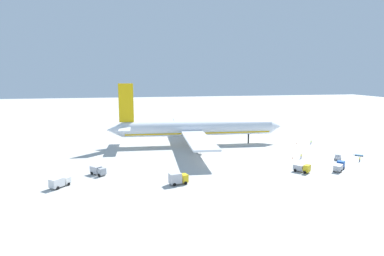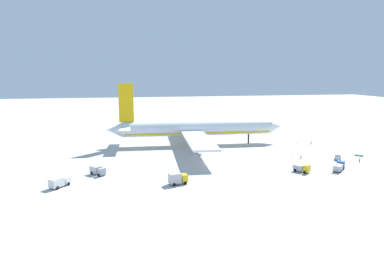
% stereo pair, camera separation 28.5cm
% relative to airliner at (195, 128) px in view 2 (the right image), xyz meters
% --- Properties ---
extents(ground_plane, '(600.00, 600.00, 0.00)m').
position_rel_airliner_xyz_m(ground_plane, '(1.40, -0.22, -7.04)').
color(ground_plane, '#B2B2AD').
extents(airliner, '(75.33, 77.12, 26.22)m').
position_rel_airliner_xyz_m(airliner, '(0.00, 0.00, 0.00)').
color(airliner, silver).
rests_on(airliner, ground).
extents(service_truck_0, '(6.20, 5.98, 2.53)m').
position_rel_airliner_xyz_m(service_truck_0, '(36.92, -46.07, -5.73)').
color(service_truck_0, '#194CA5').
rests_on(service_truck_0, ground).
extents(service_truck_1, '(5.07, 5.27, 2.52)m').
position_rel_airliner_xyz_m(service_truck_1, '(-37.23, -36.31, -5.63)').
color(service_truck_1, '#999EA5').
rests_on(service_truck_1, ground).
extents(service_truck_2, '(5.54, 3.58, 3.21)m').
position_rel_airliner_xyz_m(service_truck_2, '(-14.92, -49.44, -5.34)').
color(service_truck_2, yellow).
rests_on(service_truck_2, ground).
extents(service_truck_3, '(4.63, 5.22, 2.54)m').
position_rel_airliner_xyz_m(service_truck_3, '(24.53, -45.46, -5.72)').
color(service_truck_3, yellow).
rests_on(service_truck_3, ground).
extents(service_truck_5, '(5.37, 5.82, 2.72)m').
position_rel_airliner_xyz_m(service_truck_5, '(-46.34, -45.72, -5.56)').
color(service_truck_5, white).
rests_on(service_truck_5, ground).
extents(service_van, '(4.19, 4.86, 1.97)m').
position_rel_airliner_xyz_m(service_van, '(45.09, -33.79, -6.01)').
color(service_van, silver).
rests_on(service_van, ground).
extents(baggage_cart_0, '(3.54, 2.52, 1.24)m').
position_rel_airliner_xyz_m(baggage_cart_0, '(-30.19, 52.97, -6.36)').
color(baggage_cart_0, '#595B60').
rests_on(baggage_cart_0, ground).
extents(baggage_cart_1, '(3.09, 2.87, 0.40)m').
position_rel_airliner_xyz_m(baggage_cart_1, '(55.90, -30.82, -6.78)').
color(baggage_cart_1, '#26598C').
rests_on(baggage_cart_1, ground).
extents(baggage_cart_2, '(2.19, 3.58, 0.40)m').
position_rel_airliner_xyz_m(baggage_cart_2, '(42.67, 46.07, -6.78)').
color(baggage_cart_2, gray).
rests_on(baggage_cart_2, ground).
extents(ground_worker_0, '(0.56, 0.56, 1.77)m').
position_rel_airliner_xyz_m(ground_worker_0, '(32.61, -30.48, -6.14)').
color(ground_worker_0, navy).
rests_on(ground_worker_0, ground).
extents(ground_worker_1, '(0.53, 0.53, 1.70)m').
position_rel_airliner_xyz_m(ground_worker_1, '(49.62, -8.48, -6.18)').
color(ground_worker_1, navy).
rests_on(ground_worker_1, ground).
extents(ground_worker_2, '(0.41, 0.41, 1.67)m').
position_rel_airliner_xyz_m(ground_worker_2, '(50.46, -38.11, -6.20)').
color(ground_worker_2, navy).
rests_on(ground_worker_2, ground).
extents(traffic_cone_0, '(0.36, 0.36, 0.55)m').
position_rel_airliner_xyz_m(traffic_cone_0, '(-18.95, 43.54, -6.77)').
color(traffic_cone_0, orange).
rests_on(traffic_cone_0, ground).
extents(traffic_cone_1, '(0.36, 0.36, 0.55)m').
position_rel_airliner_xyz_m(traffic_cone_1, '(-19.39, 42.62, -6.77)').
color(traffic_cone_1, orange).
rests_on(traffic_cone_1, ground).
extents(traffic_cone_2, '(0.36, 0.36, 0.55)m').
position_rel_airliner_xyz_m(traffic_cone_2, '(43.77, -6.57, -6.77)').
color(traffic_cone_2, orange).
rests_on(traffic_cone_2, ground).
extents(traffic_cone_3, '(0.36, 0.36, 0.55)m').
position_rel_airliner_xyz_m(traffic_cone_3, '(29.60, -29.81, -6.77)').
color(traffic_cone_3, orange).
rests_on(traffic_cone_3, ground).
extents(traffic_cone_4, '(0.36, 0.36, 0.55)m').
position_rel_airliner_xyz_m(traffic_cone_4, '(-37.29, 43.87, -6.77)').
color(traffic_cone_4, orange).
rests_on(traffic_cone_4, ground).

